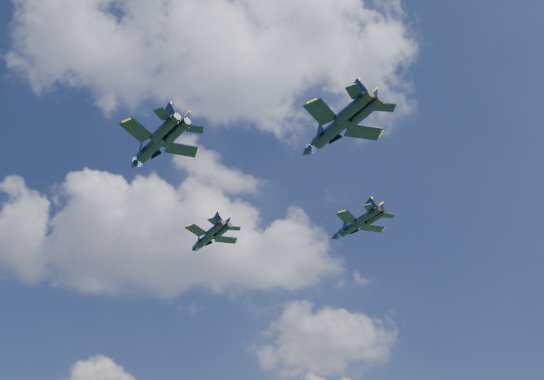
{
  "coord_description": "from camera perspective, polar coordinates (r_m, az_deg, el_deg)",
  "views": [
    {
      "loc": [
        -4.21,
        -88.63,
        3.5
      ],
      "look_at": [
        -0.03,
        -2.03,
        60.66
      ],
      "focal_mm": 40.0,
      "sensor_mm": 36.0,
      "label": 1
    }
  ],
  "objects": [
    {
      "name": "jet_lead",
      "position": [
        119.78,
        -6.28,
        -4.65
      ],
      "size": [
        10.67,
        14.01,
        3.45
      ],
      "rotation": [
        0.0,
        0.0,
        0.56
      ],
      "color": "black"
    },
    {
      "name": "jet_left",
      "position": [
        99.1,
        -11.32,
        3.88
      ],
      "size": [
        13.62,
        16.51,
        4.15
      ],
      "rotation": [
        0.0,
        0.0,
        0.62
      ],
      "color": "black"
    },
    {
      "name": "jet_right",
      "position": [
        117.31,
        7.47,
        -3.49
      ],
      "size": [
        11.42,
        14.32,
        3.57
      ],
      "rotation": [
        0.0,
        0.0,
        0.59
      ],
      "color": "black"
    },
    {
      "name": "jet_slot",
      "position": [
        93.17,
        5.51,
        5.47
      ],
      "size": [
        13.41,
        17.76,
        4.36
      ],
      "rotation": [
        0.0,
        0.0,
        0.55
      ],
      "color": "black"
    }
  ]
}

